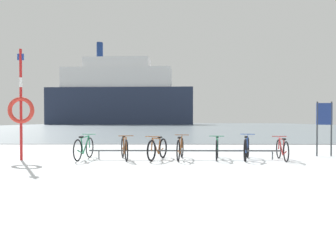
{
  "coord_description": "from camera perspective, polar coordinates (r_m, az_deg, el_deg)",
  "views": [
    {
      "loc": [
        -1.78,
        -7.42,
        1.26
      ],
      "look_at": [
        -1.92,
        7.19,
        0.99
      ],
      "focal_mm": 36.34,
      "sensor_mm": 36.0,
      "label": 1
    }
  ],
  "objects": [
    {
      "name": "ground",
      "position": [
        61.36,
        2.21,
        -0.18
      ],
      "size": [
        80.0,
        132.0,
        0.08
      ],
      "color": "silver"
    },
    {
      "name": "bike_rack",
      "position": [
        10.79,
        2.92,
        -4.2
      ],
      "size": [
        6.11,
        0.1,
        0.31
      ],
      "color": "#4C5156",
      "rests_on": "ground"
    },
    {
      "name": "bicycle_0",
      "position": [
        11.14,
        -13.91,
        -3.6
      ],
      "size": [
        0.46,
        1.69,
        0.79
      ],
      "color": "black",
      "rests_on": "ground"
    },
    {
      "name": "bicycle_1",
      "position": [
        10.84,
        -7.32,
        -3.74
      ],
      "size": [
        0.56,
        1.63,
        0.78
      ],
      "color": "black",
      "rests_on": "ground"
    },
    {
      "name": "bicycle_2",
      "position": [
        10.74,
        -1.78,
        -3.84
      ],
      "size": [
        0.66,
        1.55,
        0.76
      ],
      "color": "black",
      "rests_on": "ground"
    },
    {
      "name": "bicycle_3",
      "position": [
        10.78,
        2.07,
        -3.78
      ],
      "size": [
        0.46,
        1.64,
        0.77
      ],
      "color": "black",
      "rests_on": "ground"
    },
    {
      "name": "bicycle_4",
      "position": [
        10.96,
        8.23,
        -3.72
      ],
      "size": [
        0.46,
        1.63,
        0.77
      ],
      "color": "black",
      "rests_on": "ground"
    },
    {
      "name": "bicycle_5",
      "position": [
        11.01,
        13.04,
        -3.66
      ],
      "size": [
        0.62,
        1.66,
        0.8
      ],
      "color": "black",
      "rests_on": "ground"
    },
    {
      "name": "bicycle_6",
      "position": [
        11.17,
        18.61,
        -3.75
      ],
      "size": [
        0.46,
        1.58,
        0.74
      ],
      "color": "black",
      "rests_on": "ground"
    },
    {
      "name": "info_sign",
      "position": [
        12.9,
        24.74,
        1.02
      ],
      "size": [
        0.55,
        0.06,
        1.89
      ],
      "color": "#33383D",
      "rests_on": "ground"
    },
    {
      "name": "rescue_post",
      "position": [
        11.54,
        -23.44,
        2.79
      ],
      "size": [
        0.83,
        0.13,
        3.46
      ],
      "color": "red",
      "rests_on": "ground"
    },
    {
      "name": "ferry_ship",
      "position": [
        93.54,
        -8.06,
        4.84
      ],
      "size": [
        39.21,
        11.08,
        22.3
      ],
      "color": "#232D47",
      "rests_on": "ground"
    }
  ]
}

